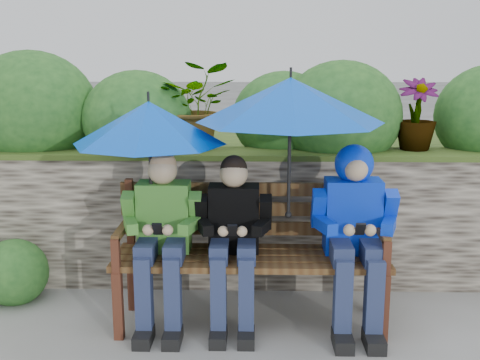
{
  "coord_description": "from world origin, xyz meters",
  "views": [
    {
      "loc": [
        0.09,
        -3.69,
        1.78
      ],
      "look_at": [
        0.0,
        0.1,
        0.95
      ],
      "focal_mm": 45.0,
      "sensor_mm": 36.0,
      "label": 1
    }
  ],
  "objects_px": {
    "park_bench": "(251,244)",
    "umbrella_right": "(290,100)",
    "boy_right": "(354,222)",
    "umbrella_left": "(149,123)",
    "boy_left": "(162,231)",
    "boy_middle": "(233,233)"
  },
  "relations": [
    {
      "from": "boy_left",
      "to": "boy_right",
      "type": "distance_m",
      "value": 1.23
    },
    {
      "from": "boy_middle",
      "to": "umbrella_right",
      "type": "bearing_deg",
      "value": 8.03
    },
    {
      "from": "park_bench",
      "to": "umbrella_right",
      "type": "relative_size",
      "value": 1.49
    },
    {
      "from": "boy_left",
      "to": "umbrella_right",
      "type": "relative_size",
      "value": 0.97
    },
    {
      "from": "park_bench",
      "to": "boy_right",
      "type": "distance_m",
      "value": 0.69
    },
    {
      "from": "boy_right",
      "to": "park_bench",
      "type": "bearing_deg",
      "value": 173.54
    },
    {
      "from": "boy_right",
      "to": "umbrella_right",
      "type": "relative_size",
      "value": 1.01
    },
    {
      "from": "park_bench",
      "to": "boy_right",
      "type": "relative_size",
      "value": 1.48
    },
    {
      "from": "park_bench",
      "to": "umbrella_right",
      "type": "distance_m",
      "value": 0.97
    },
    {
      "from": "park_bench",
      "to": "boy_right",
      "type": "xyz_separation_m",
      "value": [
        0.66,
        -0.07,
        0.18
      ]
    },
    {
      "from": "umbrella_left",
      "to": "boy_left",
      "type": "bearing_deg",
      "value": -38.84
    },
    {
      "from": "park_bench",
      "to": "boy_left",
      "type": "height_order",
      "value": "boy_left"
    },
    {
      "from": "park_bench",
      "to": "boy_middle",
      "type": "height_order",
      "value": "boy_middle"
    },
    {
      "from": "boy_left",
      "to": "boy_right",
      "type": "bearing_deg",
      "value": 0.42
    },
    {
      "from": "park_bench",
      "to": "boy_right",
      "type": "height_order",
      "value": "boy_right"
    },
    {
      "from": "boy_left",
      "to": "boy_middle",
      "type": "bearing_deg",
      "value": 0.33
    },
    {
      "from": "boy_right",
      "to": "umbrella_right",
      "type": "height_order",
      "value": "umbrella_right"
    },
    {
      "from": "boy_right",
      "to": "umbrella_left",
      "type": "relative_size",
      "value": 1.22
    },
    {
      "from": "boy_middle",
      "to": "umbrella_right",
      "type": "distance_m",
      "value": 0.91
    },
    {
      "from": "boy_middle",
      "to": "boy_right",
      "type": "relative_size",
      "value": 0.94
    },
    {
      "from": "umbrella_left",
      "to": "park_bench",
      "type": "bearing_deg",
      "value": 2.28
    },
    {
      "from": "park_bench",
      "to": "boy_middle",
      "type": "distance_m",
      "value": 0.17
    }
  ]
}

